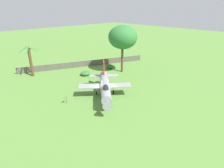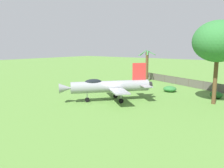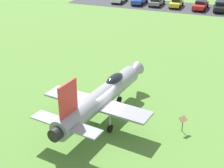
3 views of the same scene
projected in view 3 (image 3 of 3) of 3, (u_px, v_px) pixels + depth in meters
ground_plane at (100, 120)px, 25.94m from camera, size 200.00×200.00×0.00m
parking_strip at (168, 6)px, 58.45m from camera, size 33.98×24.43×0.00m
display_jet at (103, 96)px, 25.34m from camera, size 9.54×10.65×4.84m
info_plaque at (183, 121)px, 24.24m from camera, size 0.71×0.62×1.14m
parked_car_black at (220, 6)px, 55.46m from camera, size 3.73×5.03×1.57m
parked_car_red at (201, 4)px, 56.45m from camera, size 4.24×5.03×1.43m
parked_car_yellow at (176, 3)px, 57.72m from camera, size 3.54×4.32×1.43m
parked_car_gray at (157, 1)px, 58.68m from camera, size 3.74×4.38×1.37m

